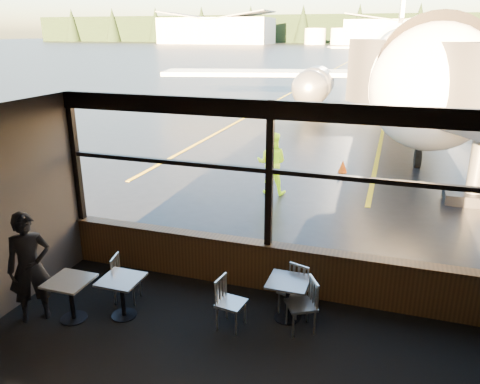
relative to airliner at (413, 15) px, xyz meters
The scene contains 25 objects.
ground_plane 98.45m from the airliner, 91.37° to the left, with size 520.00×520.00×0.00m, color black.
ceiling 24.92m from the airliner, 95.45° to the right, with size 8.00×6.00×0.04m, color #38332D.
window_sill 22.42m from the airliner, 96.19° to the right, with size 8.00×0.28×0.90m, color #4B2F17.
window_header 21.96m from the airliner, 96.19° to the right, with size 8.00×0.18×0.30m, color black.
mullion_left 22.86m from the airliner, 106.19° to the right, with size 0.12×0.12×2.60m, color black.
mullion_centre 22.10m from the airliner, 96.19° to the right, with size 0.12×0.12×2.60m, color black.
window_transom 22.08m from the airliner, 96.19° to the right, with size 8.00×0.10×0.08m, color black.
airliner is the anchor object (origin of this frame).
jet_bridge 16.57m from the airliner, 85.62° to the right, with size 8.87×10.85×4.73m, color #272729, non-canonical shape.
cafe_table_near 23.20m from the airliner, 94.53° to the right, with size 0.65×0.65×0.72m, color gray, non-canonical shape.
cafe_table_mid 24.30m from the airliner, 100.73° to the right, with size 0.65×0.65×0.72m, color gray, non-canonical shape.
cafe_table_left 24.77m from the airliner, 102.33° to the right, with size 0.67×0.67×0.74m, color #A29E95, non-canonical shape.
chair_near_e 23.40m from the airliner, 93.81° to the right, with size 0.50×0.50×0.91m, color #AEA99D, non-canonical shape.
chair_near_w 23.75m from the airliner, 96.42° to the right, with size 0.48×0.48×0.88m, color beige, non-canonical shape.
chair_near_n 23.00m from the airliner, 94.45° to the right, with size 0.47×0.47×0.86m, color beige, non-canonical shape.
chair_mid_w 23.89m from the airliner, 101.39° to the right, with size 0.48×0.48×0.87m, color #AEAA9D, non-canonical shape.
passenger 24.94m from the airliner, 103.64° to the right, with size 0.69×0.45×1.89m, color black.
ground_crew 17.36m from the airliner, 102.72° to the right, with size 0.90×0.70×1.84m, color #BFF219.
cone_nose 14.60m from the airliner, 98.06° to the right, with size 0.31×0.31×0.43m, color orange.
hangar_left 174.03m from the airliner, 114.57° to the left, with size 45.00×18.00×11.00m, color silver, non-canonical shape.
hangar_mid 163.29m from the airliner, 90.83° to the left, with size 38.00×15.00×10.00m, color silver, non-canonical shape.
fuel_tank_a 163.53m from the airliner, 101.41° to the left, with size 8.00×8.00×6.00m, color silver.
fuel_tank_b 161.84m from the airliner, 97.94° to the left, with size 8.00×8.00×6.00m, color silver.
fuel_tank_c 160.77m from the airliner, 94.41° to the left, with size 8.00×8.00×6.00m, color silver.
treeline 188.29m from the airliner, 90.72° to the left, with size 360.00×3.00×12.00m, color black.
Camera 1 is at (1.93, -7.47, 4.55)m, focal length 35.00 mm.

